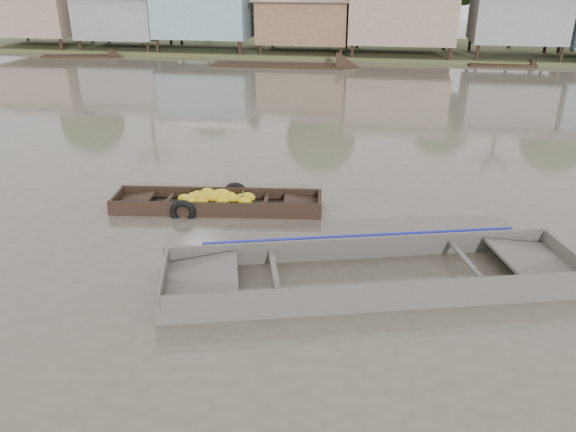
# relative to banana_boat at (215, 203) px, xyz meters

# --- Properties ---
(ground) EXTENTS (120.00, 120.00, 0.00)m
(ground) POSITION_rel_banana_boat_xyz_m (2.04, -3.00, -0.13)
(ground) COLOR #4D463B
(ground) RESTS_ON ground
(riverbank) EXTENTS (120.00, 12.47, 10.22)m
(riverbank) POSITION_rel_banana_boat_xyz_m (5.07, 28.87, 2.94)
(riverbank) COLOR #384723
(riverbank) RESTS_ON ground
(banana_boat) EXTENTS (5.17, 1.84, 0.69)m
(banana_boat) POSITION_rel_banana_boat_xyz_m (0.00, 0.00, 0.00)
(banana_boat) COLOR black
(banana_boat) RESTS_ON ground
(viewer_boat) EXTENTS (8.03, 4.15, 0.63)m
(viewer_boat) POSITION_rel_banana_boat_xyz_m (3.94, -2.86, -0.06)
(viewer_boat) COLOR #48433D
(viewer_boat) RESTS_ON ground
(distant_boats) EXTENTS (45.91, 16.22, 0.35)m
(distant_boats) POSITION_rel_banana_boat_xyz_m (9.23, 20.08, -0.18)
(distant_boats) COLOR black
(distant_boats) RESTS_ON ground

